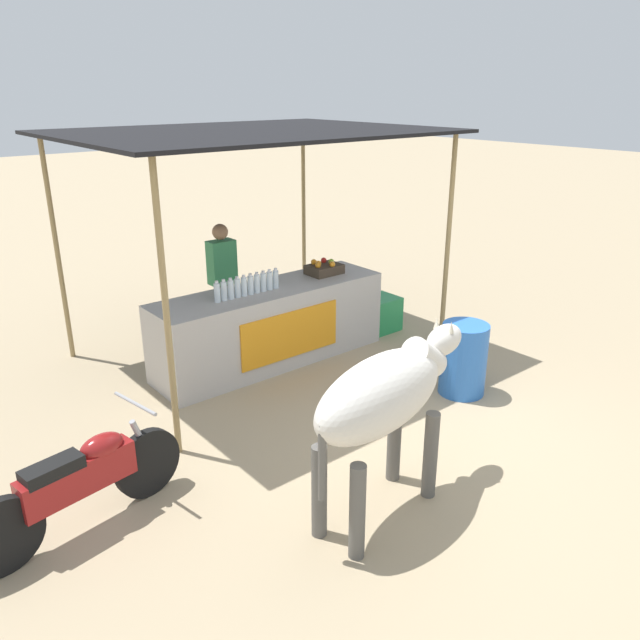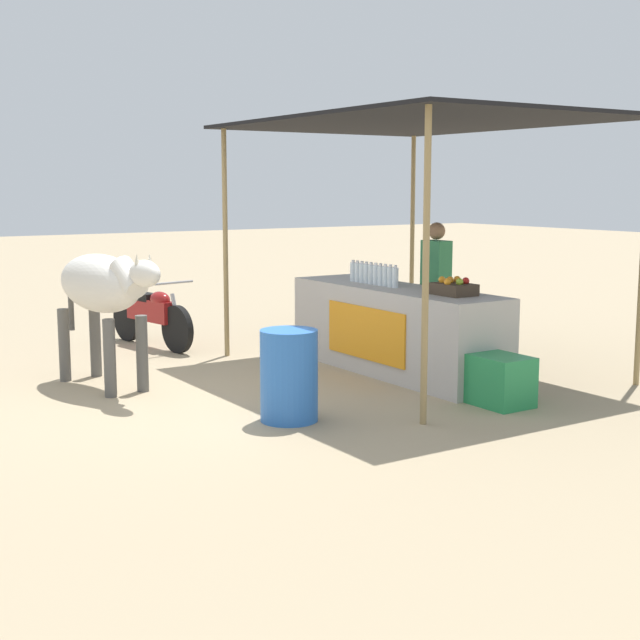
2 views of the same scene
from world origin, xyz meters
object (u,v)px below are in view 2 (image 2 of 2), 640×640
at_px(vendor_behind_counter, 436,291).
at_px(motorcycle_parked, 152,314).
at_px(fruit_crate, 453,288).
at_px(water_barrel, 289,375).
at_px(stall_counter, 395,330).
at_px(cooler_box, 499,380).
at_px(cow, 103,288).

relative_size(vendor_behind_counter, motorcycle_parked, 0.92).
xyz_separation_m(fruit_crate, water_barrel, (0.25, -2.12, -0.62)).
height_order(stall_counter, cooler_box, stall_counter).
relative_size(water_barrel, cow, 0.44).
bearing_deg(vendor_behind_counter, cow, -102.40).
relative_size(fruit_crate, motorcycle_parked, 0.25).
relative_size(vendor_behind_counter, cow, 0.89).
bearing_deg(water_barrel, fruit_crate, 96.77).
xyz_separation_m(cow, motorcycle_parked, (-1.93, 1.30, -0.60)).
relative_size(fruit_crate, cooler_box, 0.73).
relative_size(stall_counter, water_barrel, 3.67).
relative_size(cow, motorcycle_parked, 1.04).
xyz_separation_m(vendor_behind_counter, cooler_box, (1.95, -0.85, -0.61)).
xyz_separation_m(fruit_crate, motorcycle_parked, (-3.85, -1.73, -0.60)).
distance_m(vendor_behind_counter, water_barrel, 3.16).
distance_m(cooler_box, water_barrel, 2.06).
distance_m(fruit_crate, motorcycle_parked, 4.26).
relative_size(stall_counter, vendor_behind_counter, 1.82).
height_order(water_barrel, motorcycle_parked, motorcycle_parked).
bearing_deg(motorcycle_parked, cooler_box, 18.55).
xyz_separation_m(fruit_crate, vendor_behind_counter, (-1.10, 0.70, -0.18)).
height_order(stall_counter, cow, cow).
bearing_deg(vendor_behind_counter, stall_counter, -74.75).
distance_m(cooler_box, cow, 4.07).
bearing_deg(water_barrel, cow, -157.22).
distance_m(fruit_crate, cooler_box, 1.17).
height_order(water_barrel, cow, cow).
height_order(stall_counter, motorcycle_parked, stall_counter).
relative_size(fruit_crate, cow, 0.24).
bearing_deg(fruit_crate, vendor_behind_counter, 147.67).
relative_size(cooler_box, water_barrel, 0.73).
xyz_separation_m(stall_counter, vendor_behind_counter, (-0.21, 0.75, 0.37)).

